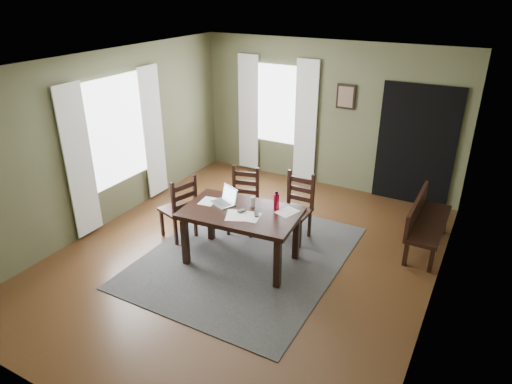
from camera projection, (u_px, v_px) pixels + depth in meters
The scene contains 25 objects.
ground at pixel (246, 256), 6.58m from camera, with size 5.00×6.00×0.01m.
room_shell at pixel (245, 137), 5.82m from camera, with size 5.02×6.02×2.71m.
rug at pixel (246, 256), 6.57m from camera, with size 2.60×3.20×0.01m.
dining_table at pixel (241, 217), 6.17m from camera, with size 1.64×1.08×0.78m.
chair_end at pixel (180, 208), 6.84m from camera, with size 0.56×0.56×1.03m.
chair_back_left at pixel (243, 201), 7.09m from camera, with size 0.54×0.54×1.01m.
chair_back_right at pixel (296, 208), 6.84m from camera, with size 0.45×0.46×1.03m.
bench at pixel (424, 219), 6.61m from camera, with size 0.45×1.39×0.79m.
laptop at pixel (226, 199), 6.34m from camera, with size 0.40×0.37×0.22m.
computer_mouse at pixel (241, 211), 6.10m from camera, with size 0.06×0.10×0.03m, color #3F3F42.
tv_remote at pixel (256, 214), 6.05m from camera, with size 0.05×0.18×0.02m, color black.
drinking_glass at pixel (253, 202), 6.23m from camera, with size 0.06×0.06×0.14m, color silver.
water_bottle at pixel (276, 201), 6.14m from camera, with size 0.10×0.10×0.26m.
paper_a at pixel (208, 201), 6.40m from camera, with size 0.21×0.27×0.00m, color white.
paper_b at pixel (251, 217), 5.98m from camera, with size 0.22×0.29×0.00m, color white.
paper_d at pixel (287, 212), 6.11m from camera, with size 0.22×0.29×0.00m, color white.
paper_e at pixel (236, 215), 6.02m from camera, with size 0.25×0.32×0.00m, color white.
window_left at pixel (116, 131), 7.20m from camera, with size 0.01×1.30×1.70m.
window_back at pixel (277, 104), 8.76m from camera, with size 1.00×0.01×1.50m.
curtain_left_near at pixel (79, 163), 6.64m from camera, with size 0.03×0.48×2.30m.
curtain_left_far at pixel (153, 133), 7.95m from camera, with size 0.03×0.48×2.30m.
curtain_back_left at pixel (248, 113), 9.12m from camera, with size 0.44×0.03×2.30m.
curtain_back_right at pixel (306, 122), 8.58m from camera, with size 0.44×0.03×2.30m.
framed_picture at pixel (346, 97), 8.05m from camera, with size 0.34×0.03×0.44m.
doorway_back at pixel (416, 146), 7.78m from camera, with size 1.30×0.03×2.10m.
Camera 1 is at (2.80, -4.82, 3.61)m, focal length 32.00 mm.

